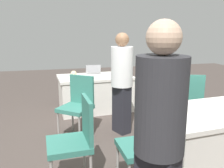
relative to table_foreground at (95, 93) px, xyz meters
name	(u,v)px	position (x,y,z in m)	size (l,w,h in m)	color
ground_plane	(111,144)	(0.06, 1.60, -0.36)	(14.40, 14.40, 0.00)	#4C423D
table_foreground	(95,93)	(0.00, 0.00, 0.00)	(1.54, 0.94, 0.72)	silver
table_mid_left	(216,138)	(-1.05, 2.44, 0.00)	(1.65, 1.03, 0.72)	silver
chair_near_front	(188,97)	(-1.35, 1.31, 0.18)	(0.56, 0.56, 0.94)	#9E9993
chair_tucked_left	(75,137)	(0.64, 2.43, 0.20)	(0.46, 0.46, 0.97)	#9E9993
chair_tucked_right	(78,103)	(0.48, 1.18, 0.18)	(0.62, 0.62, 0.95)	#9E9993
chair_by_pillar	(128,78)	(-0.85, -0.44, 0.18)	(0.58, 0.58, 0.95)	#9E9993
chair_back_row	(148,140)	(-0.07, 2.63, 0.18)	(0.45, 0.45, 0.95)	#9E9993
person_presenter	(122,79)	(-0.21, 1.21, 0.53)	(0.44, 0.44, 1.61)	#26262D
person_attendee_standing	(159,134)	(0.16, 3.35, 0.59)	(0.47, 0.47, 1.71)	#26262D
laptop_silver	(94,73)	(0.01, -0.07, 0.40)	(0.33, 0.30, 0.21)	silver
yarn_ball	(74,74)	(0.43, -0.05, 0.42)	(0.12, 0.12, 0.12)	beige
scissors_red	(116,73)	(-0.49, -0.17, 0.36)	(0.18, 0.04, 0.01)	red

